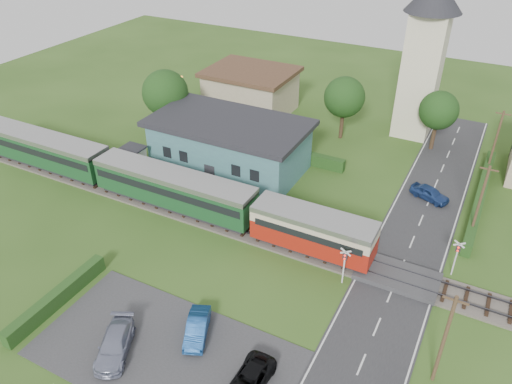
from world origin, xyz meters
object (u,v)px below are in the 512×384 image
at_px(train, 145,180).
at_px(house_west, 251,90).
at_px(equipment_hut, 133,159).
at_px(car_park_dark, 249,381).
at_px(car_on_road, 430,193).
at_px(crossing_signal_near, 345,261).
at_px(church_tower, 426,48).
at_px(car_park_blue, 197,328).
at_px(pedestrian_near, 248,197).
at_px(pedestrian_far, 142,168).
at_px(crossing_signal_far, 457,253).
at_px(station_building, 230,144).
at_px(car_park_silver, 115,344).

distance_m(train, house_west, 23.04).
distance_m(equipment_hut, car_park_dark, 28.17).
height_order(equipment_hut, car_on_road, equipment_hut).
bearing_deg(crossing_signal_near, church_tower, 92.82).
bearing_deg(car_park_blue, pedestrian_near, 82.31).
distance_m(church_tower, car_on_road, 17.34).
bearing_deg(pedestrian_far, crossing_signal_far, -102.38).
height_order(house_west, car_park_blue, house_west).
bearing_deg(car_park_dark, station_building, 122.32).
relative_size(train, car_on_road, 11.56).
distance_m(crossing_signal_near, car_on_road, 15.25).
xyz_separation_m(crossing_signal_far, car_park_silver, (-18.02, -17.80, -1.40)).
height_order(equipment_hut, house_west, house_west).
bearing_deg(car_park_silver, pedestrian_near, 65.31).
bearing_deg(crossing_signal_far, station_building, 164.37).
relative_size(crossing_signal_near, pedestrian_near, 1.99).
bearing_deg(pedestrian_far, train, -147.19).
xyz_separation_m(crossing_signal_near, crossing_signal_far, (7.20, 4.80, 0.00)).
relative_size(house_west, crossing_signal_far, 3.30).
distance_m(station_building, house_west, 14.87).
distance_m(car_park_silver, car_park_dark, 9.08).
distance_m(crossing_signal_far, car_on_road, 10.74).
height_order(crossing_signal_far, car_park_blue, crossing_signal_far).
height_order(train, car_park_blue, train).
relative_size(equipment_hut, crossing_signal_far, 0.78).
xyz_separation_m(house_west, crossing_signal_far, (28.60, -20.61, -0.65)).
xyz_separation_m(house_west, pedestrian_far, (-1.40, -20.43, -1.39)).
xyz_separation_m(station_building, church_tower, (15.00, 17.01, 7.53)).
bearing_deg(pedestrian_near, equipment_hut, -17.30).
bearing_deg(crossing_signal_near, car_park_dark, -99.53).
bearing_deg(church_tower, house_west, -171.47).
bearing_deg(pedestrian_far, church_tower, -54.45).
bearing_deg(crossing_signal_far, crossing_signal_near, -146.31).
bearing_deg(equipment_hut, church_tower, 44.75).
xyz_separation_m(station_building, car_park_dark, (14.50, -22.72, -2.03)).
bearing_deg(car_park_silver, house_west, 79.95).
distance_m(crossing_signal_near, car_park_blue, 11.72).
height_order(house_west, crossing_signal_far, house_west).
bearing_deg(train, car_park_silver, -58.54).
bearing_deg(car_park_silver, car_on_road, 37.28).
relative_size(house_west, car_park_silver, 2.37).
xyz_separation_m(equipment_hut, pedestrian_far, (1.60, -0.63, -0.34)).
distance_m(crossing_signal_far, pedestrian_near, 18.30).
bearing_deg(equipment_hut, pedestrian_near, -0.83).
bearing_deg(equipment_hut, car_park_dark, -36.95).
bearing_deg(car_park_blue, car_park_silver, -160.51).
distance_m(train, church_tower, 33.10).
height_order(crossing_signal_far, car_park_silver, crossing_signal_far).
bearing_deg(train, pedestrian_near, 18.14).
relative_size(house_west, pedestrian_far, 5.66).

